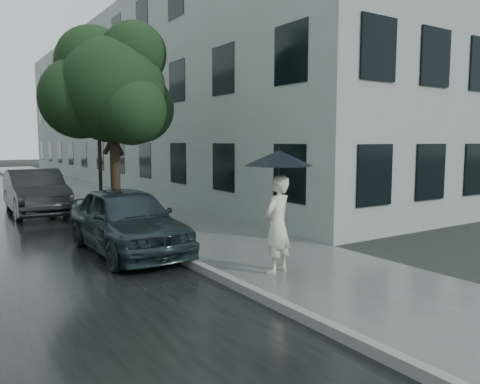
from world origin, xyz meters
TOP-DOWN VIEW (x-y plane):
  - ground at (0.00, 0.00)m, footprint 120.00×120.00m
  - sidewalk at (0.25, 12.00)m, footprint 3.50×60.00m
  - kerb_near at (-1.57, 12.00)m, footprint 0.15×60.00m
  - building_near at (5.47, 19.50)m, footprint 7.02×36.00m
  - pedestrian at (-0.44, 0.47)m, footprint 0.77×0.64m
  - umbrella at (-0.41, 0.49)m, footprint 1.65×1.65m
  - street_tree at (-1.45, 6.59)m, footprint 3.73×3.39m
  - lamp_post at (-1.01, 9.91)m, footprint 0.84×0.41m
  - car_near at (-2.20, 3.52)m, footprint 1.71×4.20m
  - car_far at (-2.87, 10.40)m, footprint 1.65×4.52m

SIDE VIEW (x-z plane):
  - ground at x=0.00m, z-range 0.00..0.00m
  - sidewalk at x=0.25m, z-range 0.00..0.01m
  - kerb_near at x=-1.57m, z-range 0.00..0.15m
  - car_near at x=-2.20m, z-range 0.01..1.44m
  - car_far at x=-2.87m, z-range 0.01..1.49m
  - pedestrian at x=-0.44m, z-range 0.01..1.81m
  - umbrella at x=-0.41m, z-range 1.43..2.80m
  - lamp_post at x=-1.01m, z-range 0.38..5.64m
  - street_tree at x=-1.45m, z-range 1.01..6.66m
  - building_near at x=5.47m, z-range 0.00..9.00m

